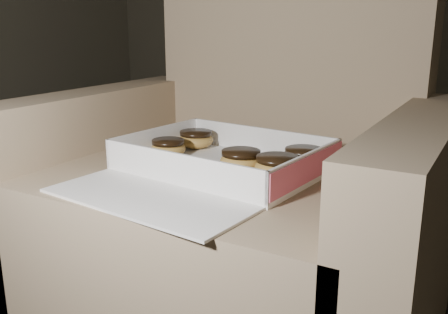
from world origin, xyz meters
TOP-DOWN VIEW (x-y plane):
  - armchair at (-0.08, 0.35)m, footprint 0.87×0.74m
  - bakery_box at (-0.07, 0.22)m, footprint 0.43×0.49m
  - donut_a at (0.08, 0.33)m, footprint 0.08×0.08m
  - donut_b at (-0.21, 0.26)m, footprint 0.08×0.08m
  - donut_c at (-0.21, 0.36)m, footprint 0.08×0.08m
  - donut_d at (-0.03, 0.25)m, footprint 0.08×0.08m
  - donut_e at (0.06, 0.24)m, footprint 0.09×0.09m
  - crumb_a at (0.02, 0.21)m, footprint 0.01×0.01m
  - crumb_b at (-0.13, 0.20)m, footprint 0.01×0.01m
  - crumb_c at (-0.16, 0.14)m, footprint 0.01×0.01m
  - crumb_d at (-0.13, 0.19)m, footprint 0.01×0.01m
  - crumb_e at (0.03, 0.20)m, footprint 0.01×0.01m

SIDE VIEW (x-z plane):
  - armchair at x=-0.08m, z-range -0.17..0.74m
  - crumb_a at x=0.02m, z-range 0.42..0.42m
  - crumb_b at x=-0.13m, z-range 0.42..0.42m
  - crumb_c at x=-0.16m, z-range 0.42..0.42m
  - crumb_d at x=-0.13m, z-range 0.42..0.42m
  - crumb_e at x=0.03m, z-range 0.42..0.42m
  - bakery_box at x=-0.07m, z-range 0.39..0.45m
  - donut_b at x=-0.21m, z-range 0.42..0.46m
  - donut_c at x=-0.21m, z-range 0.42..0.46m
  - donut_d at x=-0.03m, z-range 0.42..0.46m
  - donut_a at x=0.08m, z-range 0.42..0.46m
  - donut_e at x=0.06m, z-range 0.42..0.46m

